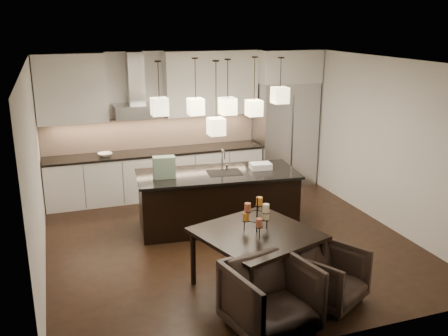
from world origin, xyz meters
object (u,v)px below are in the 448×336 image
object	(u,v)px
refrigerator	(285,134)
armchair_right	(330,276)
armchair_left	(271,298)
island_body	(218,201)
dining_table	(256,260)

from	to	relation	value
refrigerator	armchair_right	bearing A→B (deg)	-108.69
armchair_left	armchair_right	bearing A→B (deg)	5.57
armchair_right	island_body	bearing A→B (deg)	71.85
island_body	armchair_left	bearing A→B (deg)	-91.13
refrigerator	armchair_right	xyz separation A→B (m)	(-1.51, -4.47, -0.72)
dining_table	island_body	bearing A→B (deg)	67.11
refrigerator	island_body	distance (m)	2.78
armchair_left	dining_table	bearing A→B (deg)	65.03
island_body	dining_table	world-z (taller)	island_body
island_body	armchair_right	world-z (taller)	island_body
armchair_left	armchair_right	distance (m)	0.99
island_body	dining_table	xyz separation A→B (m)	(-0.18, -2.12, -0.05)
island_body	armchair_left	xyz separation A→B (m)	(-0.38, -3.03, -0.04)
island_body	armchair_right	xyz separation A→B (m)	(0.55, -2.72, -0.10)
refrigerator	dining_table	world-z (taller)	refrigerator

